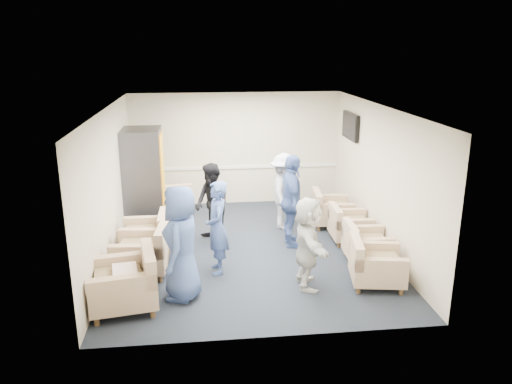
{
  "coord_description": "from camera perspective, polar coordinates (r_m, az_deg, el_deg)",
  "views": [
    {
      "loc": [
        -0.88,
        -8.81,
        3.77
      ],
      "look_at": [
        0.16,
        0.2,
        1.09
      ],
      "focal_mm": 35.0,
      "sensor_mm": 36.0,
      "label": 1
    }
  ],
  "objects": [
    {
      "name": "armchair_right_midnear",
      "position": [
        9.23,
        12.27,
        -5.96
      ],
      "size": [
        0.8,
        0.8,
        0.61
      ],
      "rotation": [
        0.0,
        0.0,
        1.53
      ],
      "color": "tan",
      "rests_on": "floor"
    },
    {
      "name": "person_back_left",
      "position": [
        9.74,
        -5.05,
        -1.35
      ],
      "size": [
        0.89,
        0.96,
        1.59
      ],
      "primitive_type": "imported",
      "rotation": [
        0.0,
        0.0,
        -1.1
      ],
      "color": "black",
      "rests_on": "floor"
    },
    {
      "name": "vending_machine",
      "position": [
        11.02,
        -12.72,
        1.73
      ],
      "size": [
        0.84,
        0.98,
        2.07
      ],
      "color": "#494950",
      "rests_on": "floor"
    },
    {
      "name": "chair_rail",
      "position": [
        12.16,
        -2.27,
        2.84
      ],
      "size": [
        4.98,
        0.04,
        0.06
      ],
      "primitive_type": "cube",
      "color": "silver",
      "rests_on": "back_wall"
    },
    {
      "name": "armchair_left_mid",
      "position": [
        8.77,
        -12.55,
        -6.82
      ],
      "size": [
        0.98,
        0.98,
        0.72
      ],
      "rotation": [
        0.0,
        0.0,
        -1.66
      ],
      "color": "tan",
      "rests_on": "floor"
    },
    {
      "name": "armchair_right_near",
      "position": [
        8.39,
        13.27,
        -8.19
      ],
      "size": [
        0.95,
        0.95,
        0.66
      ],
      "rotation": [
        0.0,
        0.0,
        1.4
      ],
      "color": "tan",
      "rests_on": "floor"
    },
    {
      "name": "backpack",
      "position": [
        8.88,
        -8.48,
        -6.9
      ],
      "size": [
        0.36,
        0.3,
        0.53
      ],
      "rotation": [
        0.0,
        0.0,
        0.3
      ],
      "color": "black",
      "rests_on": "floor"
    },
    {
      "name": "right_wall",
      "position": [
        9.74,
        13.93,
        1.61
      ],
      "size": [
        0.02,
        6.0,
        2.7
      ],
      "primitive_type": "cube",
      "color": "beige",
      "rests_on": "floor"
    },
    {
      "name": "tv",
      "position": [
        11.25,
        10.72,
        7.4
      ],
      "size": [
        0.1,
        1.0,
        0.58
      ],
      "color": "black",
      "rests_on": "right_wall"
    },
    {
      "name": "person_mid_right",
      "position": [
        9.53,
        4.09,
        -1.05
      ],
      "size": [
        0.48,
        1.08,
        1.81
      ],
      "primitive_type": "imported",
      "rotation": [
        0.0,
        0.0,
        1.53
      ],
      "color": "#3D5694",
      "rests_on": "floor"
    },
    {
      "name": "person_back_right",
      "position": [
        10.49,
        3.2,
        0.08
      ],
      "size": [
        0.82,
        1.15,
        1.62
      ],
      "primitive_type": "imported",
      "rotation": [
        0.0,
        0.0,
        1.35
      ],
      "color": "silver",
      "rests_on": "floor"
    },
    {
      "name": "ceiling",
      "position": [
        8.92,
        -0.91,
        9.6
      ],
      "size": [
        6.0,
        6.0,
        0.0
      ],
      "primitive_type": "plane",
      "rotation": [
        3.14,
        0.0,
        0.0
      ],
      "color": "silver",
      "rests_on": "back_wall"
    },
    {
      "name": "armchair_left_near",
      "position": [
        7.71,
        -14.5,
        -10.17
      ],
      "size": [
        1.1,
        1.1,
        0.76
      ],
      "rotation": [
        0.0,
        0.0,
        -1.4
      ],
      "color": "tan",
      "rests_on": "floor"
    },
    {
      "name": "armchair_right_midfar",
      "position": [
        10.09,
        10.47,
        -3.88
      ],
      "size": [
        0.79,
        0.79,
        0.61
      ],
      "rotation": [
        0.0,
        0.0,
        1.54
      ],
      "color": "tan",
      "rests_on": "floor"
    },
    {
      "name": "armchair_left_far",
      "position": [
        9.53,
        -12.28,
        -5.04
      ],
      "size": [
        0.85,
        0.85,
        0.67
      ],
      "rotation": [
        0.0,
        0.0,
        -1.58
      ],
      "color": "tan",
      "rests_on": "floor"
    },
    {
      "name": "person_mid_left",
      "position": [
        8.46,
        -4.47,
        -4.08
      ],
      "size": [
        0.42,
        0.61,
        1.61
      ],
      "primitive_type": "imported",
      "rotation": [
        0.0,
        0.0,
        -1.51
      ],
      "color": "#3D5694",
      "rests_on": "floor"
    },
    {
      "name": "floor",
      "position": [
        9.62,
        -0.84,
        -6.58
      ],
      "size": [
        6.0,
        6.0,
        0.0
      ],
      "primitive_type": "plane",
      "color": "black",
      "rests_on": "ground"
    },
    {
      "name": "armchair_right_far",
      "position": [
        10.88,
        8.42,
        -2.17
      ],
      "size": [
        0.89,
        0.89,
        0.65
      ],
      "rotation": [
        0.0,
        0.0,
        1.47
      ],
      "color": "tan",
      "rests_on": "floor"
    },
    {
      "name": "person_front_right",
      "position": [
        7.98,
        5.94,
        -5.79
      ],
      "size": [
        0.54,
        1.43,
        1.51
      ],
      "primitive_type": "imported",
      "rotation": [
        0.0,
        0.0,
        1.51
      ],
      "color": "silver",
      "rests_on": "floor"
    },
    {
      "name": "armchair_corner",
      "position": [
        11.74,
        -9.45,
        -0.87
      ],
      "size": [
        0.91,
        0.91,
        0.63
      ],
      "rotation": [
        0.0,
        0.0,
        3.32
      ],
      "color": "tan",
      "rests_on": "floor"
    },
    {
      "name": "back_wall",
      "position": [
        12.09,
        -2.31,
        4.93
      ],
      "size": [
        5.0,
        0.02,
        2.7
      ],
      "primitive_type": "cube",
      "color": "beige",
      "rests_on": "floor"
    },
    {
      "name": "pillow",
      "position": [
        7.62,
        -14.74,
        -8.92
      ],
      "size": [
        0.42,
        0.51,
        0.13
      ],
      "primitive_type": "cube",
      "rotation": [
        0.0,
        0.0,
        -1.39
      ],
      "color": "white",
      "rests_on": "armchair_left_near"
    },
    {
      "name": "front_wall",
      "position": [
        6.35,
        1.85,
        -5.92
      ],
      "size": [
        5.0,
        0.02,
        2.7
      ],
      "primitive_type": "cube",
      "color": "beige",
      "rests_on": "floor"
    },
    {
      "name": "left_wall",
      "position": [
        9.28,
        -16.43,
        0.68
      ],
      "size": [
        0.02,
        6.0,
        2.7
      ],
      "primitive_type": "cube",
      "color": "beige",
      "rests_on": "floor"
    },
    {
      "name": "person_front_left",
      "position": [
        7.64,
        -8.52,
        -5.79
      ],
      "size": [
        0.73,
        0.97,
        1.79
      ],
      "primitive_type": "imported",
      "rotation": [
        0.0,
        0.0,
        -1.77
      ],
      "color": "#3D5694",
      "rests_on": "floor"
    }
  ]
}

